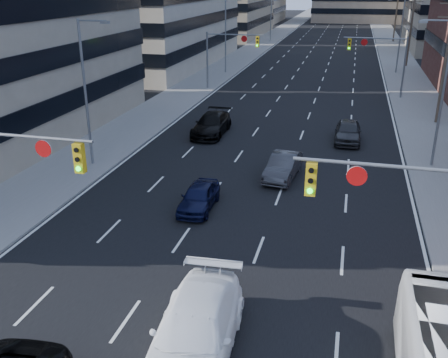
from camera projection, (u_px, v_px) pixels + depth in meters
road_surface at (336, 26)px, 128.55m from camera, size 18.00×300.00×0.02m
sidewalk_left at (291, 25)px, 131.15m from camera, size 5.00×300.00×0.15m
sidewalk_right at (382, 27)px, 125.90m from camera, size 5.00×300.00×0.15m
signal_near_left at (2, 171)px, 18.86m from camera, size 6.59×0.33×6.00m
signal_near_right at (418, 214)px, 15.46m from camera, size 6.59×0.33×6.00m
signal_far_left at (228, 49)px, 52.22m from camera, size 6.09×0.33×6.00m
signal_far_right at (381, 54)px, 48.71m from camera, size 6.09×0.33×6.00m
utility_pole_block at (447, 52)px, 39.04m from camera, size 2.20×0.28×11.00m
utility_pole_midblock at (412, 23)px, 66.03m from camera, size 2.20×0.28×11.00m
utility_pole_distant at (397, 10)px, 93.03m from camera, size 2.20×0.28×11.00m
streetlight_left_near at (87, 87)px, 30.06m from camera, size 2.03×0.22×9.00m
streetlight_left_mid at (227, 32)px, 61.55m from camera, size 2.03×0.22×9.00m
streetlight_left_far at (272, 14)px, 93.05m from camera, size 2.03×0.22×9.00m
streetlight_right_near at (441, 88)px, 29.83m from camera, size 2.03×0.22×9.00m
streetlight_right_far at (399, 32)px, 61.33m from camera, size 2.03×0.22×9.00m
white_van at (195, 332)px, 15.50m from camera, size 2.90×6.30×1.78m
sedan_blue at (199, 197)px, 25.70m from camera, size 1.68×3.97×1.34m
sedan_grey_center at (283, 166)px, 29.74m from camera, size 1.95×4.49×1.44m
sedan_black_far at (212, 124)px, 38.10m from camera, size 2.26×5.48×1.59m
sedan_grey_right at (348, 131)px, 36.43m from camera, size 1.86×4.58×1.56m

